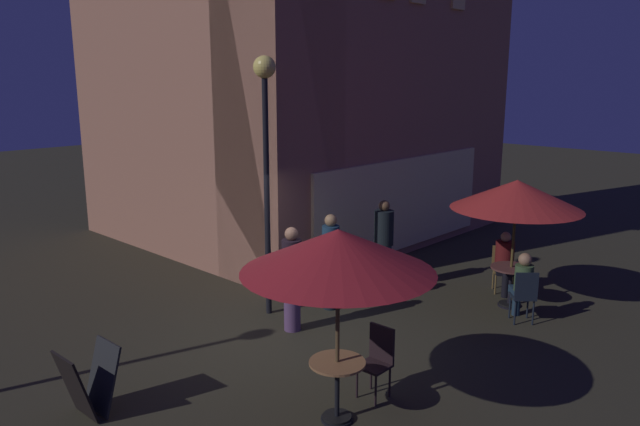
{
  "coord_description": "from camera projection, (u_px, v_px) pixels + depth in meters",
  "views": [
    {
      "loc": [
        -6.17,
        -6.63,
        4.12
      ],
      "look_at": [
        1.22,
        0.35,
        1.84
      ],
      "focal_mm": 34.18,
      "sensor_mm": 36.0,
      "label": 1
    }
  ],
  "objects": [
    {
      "name": "patron_standing_2",
      "position": [
        383.0,
        245.0,
        11.87
      ],
      "size": [
        0.38,
        0.38,
        1.81
      ],
      "rotation": [
        0.0,
        0.0,
        6.0
      ],
      "color": "#1A3748",
      "rests_on": "ground"
    },
    {
      "name": "cafe_table_0",
      "position": [
        337.0,
        379.0,
        7.36
      ],
      "size": [
        0.69,
        0.69,
        0.78
      ],
      "color": "black",
      "rests_on": "ground"
    },
    {
      "name": "patron_seated_1",
      "position": [
        505.0,
        259.0,
        11.74
      ],
      "size": [
        0.55,
        0.51,
        1.21
      ],
      "rotation": [
        0.0,
        0.0,
        -2.52
      ],
      "color": "black",
      "rests_on": "ground"
    },
    {
      "name": "cafe_table_1",
      "position": [
        511.0,
        278.0,
        11.07
      ],
      "size": [
        0.73,
        0.73,
        0.75
      ],
      "color": "black",
      "rests_on": "ground"
    },
    {
      "name": "menu_sandwich_board",
      "position": [
        89.0,
        382.0,
        7.5
      ],
      "size": [
        0.65,
        0.57,
        0.88
      ],
      "rotation": [
        0.0,
        0.0,
        0.03
      ],
      "color": "black",
      "rests_on": "ground"
    },
    {
      "name": "patio_umbrella_0",
      "position": [
        338.0,
        251.0,
        7.01
      ],
      "size": [
        2.29,
        2.29,
        2.42
      ],
      "color": "black",
      "rests_on": "ground"
    },
    {
      "name": "cafe_chair_0",
      "position": [
        378.0,
        356.0,
        7.96
      ],
      "size": [
        0.39,
        0.39,
        0.95
      ],
      "rotation": [
        0.0,
        0.0,
        -3.12
      ],
      "color": "black",
      "rests_on": "ground"
    },
    {
      "name": "cafe_chair_2",
      "position": [
        503.0,
        265.0,
        11.91
      ],
      "size": [
        0.57,
        0.57,
        0.88
      ],
      "rotation": [
        0.0,
        0.0,
        -2.52
      ],
      "color": "brown",
      "rests_on": "ground"
    },
    {
      "name": "ground_plane",
      "position": [
        284.0,
        341.0,
        9.72
      ],
      "size": [
        60.0,
        60.0,
        0.0
      ],
      "primitive_type": "plane",
      "color": "#302D20"
    },
    {
      "name": "patron_seated_0",
      "position": [
        522.0,
        282.0,
        10.39
      ],
      "size": [
        0.5,
        0.48,
        1.23
      ],
      "rotation": [
        0.0,
        0.0,
        0.74
      ],
      "color": "#1B2E42",
      "rests_on": "ground"
    },
    {
      "name": "street_lamp_near_corner",
      "position": [
        266.0,
        127.0,
        10.15
      ],
      "size": [
        0.37,
        0.37,
        4.46
      ],
      "color": "black",
      "rests_on": "ground"
    },
    {
      "name": "cafe_chair_1",
      "position": [
        524.0,
        293.0,
        10.28
      ],
      "size": [
        0.54,
        0.54,
        0.93
      ],
      "rotation": [
        0.0,
        0.0,
        0.74
      ],
      "color": "black",
      "rests_on": "ground"
    },
    {
      "name": "cafe_building",
      "position": [
        297.0,
        81.0,
        14.21
      ],
      "size": [
        8.71,
        7.82,
        8.06
      ],
      "color": "#A46C55",
      "rests_on": "ground"
    },
    {
      "name": "patio_umbrella_1",
      "position": [
        517.0,
        195.0,
        10.74
      ],
      "size": [
        2.31,
        2.31,
        2.35
      ],
      "color": "black",
      "rests_on": "ground"
    },
    {
      "name": "patron_standing_3",
      "position": [
        292.0,
        278.0,
        9.95
      ],
      "size": [
        0.32,
        0.32,
        1.76
      ],
      "rotation": [
        0.0,
        0.0,
        4.3
      ],
      "color": "#5E4069",
      "rests_on": "ground"
    },
    {
      "name": "patron_standing_4",
      "position": [
        331.0,
        261.0,
        10.9
      ],
      "size": [
        0.31,
        0.31,
        1.76
      ],
      "rotation": [
        0.0,
        0.0,
        5.83
      ],
      "color": "black",
      "rests_on": "ground"
    }
  ]
}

